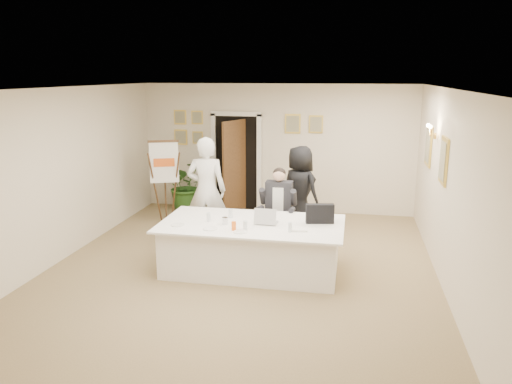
{
  "coord_description": "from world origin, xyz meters",
  "views": [
    {
      "loc": [
        1.64,
        -7.29,
        3.01
      ],
      "look_at": [
        0.1,
        0.6,
        1.1
      ],
      "focal_mm": 35.0,
      "sensor_mm": 36.0,
      "label": 1
    }
  ],
  "objects_px": {
    "standing_man": "(206,190)",
    "potted_palm": "(187,185)",
    "laptop": "(266,214)",
    "laptop_bag": "(320,214)",
    "steel_jug": "(225,221)",
    "flip_chart": "(165,185)",
    "oj_glass": "(234,226)",
    "paper_stack": "(298,229)",
    "standing_woman": "(300,191)",
    "conference_table": "(252,246)",
    "seated_man": "(278,208)"
  },
  "relations": [
    {
      "from": "flip_chart",
      "to": "standing_woman",
      "type": "distance_m",
      "value": 2.86
    },
    {
      "from": "standing_man",
      "to": "oj_glass",
      "type": "relative_size",
      "value": 14.84
    },
    {
      "from": "conference_table",
      "to": "oj_glass",
      "type": "bearing_deg",
      "value": -113.89
    },
    {
      "from": "seated_man",
      "to": "laptop",
      "type": "relative_size",
      "value": 4.05
    },
    {
      "from": "laptop",
      "to": "oj_glass",
      "type": "relative_size",
      "value": 2.76
    },
    {
      "from": "seated_man",
      "to": "laptop_bag",
      "type": "bearing_deg",
      "value": -42.44
    },
    {
      "from": "standing_man",
      "to": "laptop_bag",
      "type": "xyz_separation_m",
      "value": [
        2.1,
        -1.0,
        -0.04
      ]
    },
    {
      "from": "oj_glass",
      "to": "laptop_bag",
      "type": "bearing_deg",
      "value": 26.59
    },
    {
      "from": "standing_woman",
      "to": "oj_glass",
      "type": "relative_size",
      "value": 13.19
    },
    {
      "from": "seated_man",
      "to": "potted_palm",
      "type": "distance_m",
      "value": 3.29
    },
    {
      "from": "standing_woman",
      "to": "laptop",
      "type": "distance_m",
      "value": 1.9
    },
    {
      "from": "standing_man",
      "to": "laptop",
      "type": "xyz_separation_m",
      "value": [
        1.3,
        -1.16,
        -0.05
      ]
    },
    {
      "from": "laptop",
      "to": "steel_jug",
      "type": "relative_size",
      "value": 3.26
    },
    {
      "from": "flip_chart",
      "to": "laptop_bag",
      "type": "distance_m",
      "value": 3.93
    },
    {
      "from": "laptop",
      "to": "conference_table",
      "type": "bearing_deg",
      "value": -169.74
    },
    {
      "from": "conference_table",
      "to": "paper_stack",
      "type": "bearing_deg",
      "value": -17.44
    },
    {
      "from": "standing_man",
      "to": "laptop_bag",
      "type": "bearing_deg",
      "value": 147.59
    },
    {
      "from": "standing_man",
      "to": "potted_palm",
      "type": "height_order",
      "value": "standing_man"
    },
    {
      "from": "standing_woman",
      "to": "potted_palm",
      "type": "bearing_deg",
      "value": 5.88
    },
    {
      "from": "potted_palm",
      "to": "conference_table",
      "type": "bearing_deg",
      "value": -56.63
    },
    {
      "from": "laptop_bag",
      "to": "steel_jug",
      "type": "bearing_deg",
      "value": -177.76
    },
    {
      "from": "potted_palm",
      "to": "standing_man",
      "type": "bearing_deg",
      "value": -62.42
    },
    {
      "from": "paper_stack",
      "to": "standing_woman",
      "type": "bearing_deg",
      "value": 95.56
    },
    {
      "from": "potted_palm",
      "to": "laptop_bag",
      "type": "height_order",
      "value": "potted_palm"
    },
    {
      "from": "steel_jug",
      "to": "laptop",
      "type": "bearing_deg",
      "value": 16.7
    },
    {
      "from": "seated_man",
      "to": "laptop",
      "type": "xyz_separation_m",
      "value": [
        -0.03,
        -1.06,
        0.19
      ]
    },
    {
      "from": "laptop_bag",
      "to": "laptop",
      "type": "bearing_deg",
      "value": 179.83
    },
    {
      "from": "conference_table",
      "to": "laptop",
      "type": "relative_size",
      "value": 7.81
    },
    {
      "from": "seated_man",
      "to": "standing_woman",
      "type": "relative_size",
      "value": 0.85
    },
    {
      "from": "potted_palm",
      "to": "oj_glass",
      "type": "bearing_deg",
      "value": -61.81
    },
    {
      "from": "laptop",
      "to": "laptop_bag",
      "type": "height_order",
      "value": "laptop_bag"
    },
    {
      "from": "conference_table",
      "to": "flip_chart",
      "type": "bearing_deg",
      "value": 135.02
    },
    {
      "from": "flip_chart",
      "to": "steel_jug",
      "type": "bearing_deg",
      "value": -51.98
    },
    {
      "from": "laptop_bag",
      "to": "steel_jug",
      "type": "xyz_separation_m",
      "value": [
        -1.41,
        -0.34,
        -0.09
      ]
    },
    {
      "from": "flip_chart",
      "to": "seated_man",
      "type": "bearing_deg",
      "value": -25.25
    },
    {
      "from": "conference_table",
      "to": "standing_man",
      "type": "height_order",
      "value": "standing_man"
    },
    {
      "from": "standing_man",
      "to": "oj_glass",
      "type": "xyz_separation_m",
      "value": [
        0.89,
        -1.61,
        -0.12
      ]
    },
    {
      "from": "standing_man",
      "to": "steel_jug",
      "type": "distance_m",
      "value": 1.52
    },
    {
      "from": "paper_stack",
      "to": "oj_glass",
      "type": "height_order",
      "value": "oj_glass"
    },
    {
      "from": "laptop",
      "to": "paper_stack",
      "type": "height_order",
      "value": "laptop"
    },
    {
      "from": "paper_stack",
      "to": "steel_jug",
      "type": "bearing_deg",
      "value": 175.78
    },
    {
      "from": "conference_table",
      "to": "potted_palm",
      "type": "height_order",
      "value": "potted_palm"
    },
    {
      "from": "laptop",
      "to": "paper_stack",
      "type": "distance_m",
      "value": 0.6
    },
    {
      "from": "flip_chart",
      "to": "laptop",
      "type": "bearing_deg",
      "value": -41.91
    },
    {
      "from": "standing_man",
      "to": "potted_palm",
      "type": "distance_m",
      "value": 2.41
    },
    {
      "from": "oj_glass",
      "to": "standing_woman",
      "type": "bearing_deg",
      "value": 72.82
    },
    {
      "from": "seated_man",
      "to": "laptop_bag",
      "type": "height_order",
      "value": "seated_man"
    },
    {
      "from": "flip_chart",
      "to": "conference_table",
      "type": "bearing_deg",
      "value": -44.98
    },
    {
      "from": "standing_man",
      "to": "laptop",
      "type": "bearing_deg",
      "value": 131.32
    },
    {
      "from": "standing_woman",
      "to": "steel_jug",
      "type": "distance_m",
      "value": 2.25
    }
  ]
}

